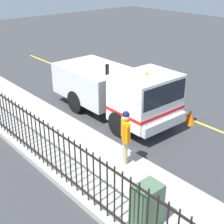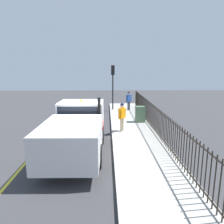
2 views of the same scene
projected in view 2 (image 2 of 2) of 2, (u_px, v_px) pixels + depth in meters
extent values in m
plane|color=#38383A|center=(81.00, 151.00, 10.17)|extent=(56.96, 56.96, 0.00)
cube|color=#A3A099|center=(141.00, 149.00, 10.22)|extent=(2.76, 25.89, 0.17)
cube|color=yellow|center=(36.00, 151.00, 10.12)|extent=(0.12, 23.30, 0.01)
cube|color=white|center=(82.00, 118.00, 11.20)|extent=(2.30, 1.84, 1.72)
cube|color=black|center=(81.00, 111.00, 11.12)|extent=(2.12, 1.88, 0.76)
cube|color=silver|center=(72.00, 140.00, 8.25)|extent=(2.32, 3.43, 1.33)
cube|color=silver|center=(84.00, 126.00, 12.31)|extent=(2.16, 0.23, 0.36)
cube|color=red|center=(82.00, 124.00, 11.28)|extent=(2.32, 1.86, 0.12)
cylinder|color=black|center=(62.00, 135.00, 11.10)|extent=(0.31, 0.96, 0.96)
cylinder|color=black|center=(101.00, 135.00, 11.12)|extent=(0.31, 0.96, 0.96)
cylinder|color=black|center=(47.00, 156.00, 8.37)|extent=(0.31, 0.96, 0.96)
cylinder|color=black|center=(98.00, 156.00, 8.39)|extent=(0.31, 0.96, 0.96)
sphere|color=orange|center=(81.00, 101.00, 11.01)|extent=(0.12, 0.12, 0.12)
cylinder|color=black|center=(99.00, 119.00, 10.19)|extent=(0.14, 0.14, 2.07)
cube|color=orange|center=(122.00, 113.00, 12.55)|extent=(0.46, 0.52, 0.61)
sphere|color=beige|center=(122.00, 106.00, 12.47)|extent=(0.23, 0.23, 0.23)
sphere|color=#14193F|center=(122.00, 105.00, 12.45)|extent=(0.22, 0.22, 0.22)
cylinder|color=tan|center=(123.00, 124.00, 12.77)|extent=(0.12, 0.12, 0.82)
cylinder|color=tan|center=(121.00, 125.00, 12.63)|extent=(0.12, 0.12, 0.82)
cylinder|color=orange|center=(124.00, 113.00, 12.78)|extent=(0.09, 0.09, 0.58)
cylinder|color=orange|center=(120.00, 114.00, 12.34)|extent=(0.09, 0.09, 0.58)
cube|color=#264C99|center=(129.00, 98.00, 18.98)|extent=(0.51, 0.47, 0.60)
sphere|color=beige|center=(129.00, 94.00, 18.90)|extent=(0.22, 0.22, 0.22)
sphere|color=#14193F|center=(129.00, 93.00, 18.88)|extent=(0.21, 0.21, 0.21)
cylinder|color=#3F3F47|center=(129.00, 106.00, 19.18)|extent=(0.12, 0.12, 0.80)
cylinder|color=#3F3F47|center=(128.00, 106.00, 19.07)|extent=(0.12, 0.12, 0.80)
cylinder|color=#264C99|center=(131.00, 98.00, 19.16)|extent=(0.09, 0.09, 0.57)
cylinder|color=#264C99|center=(127.00, 99.00, 18.82)|extent=(0.09, 0.09, 0.57)
cylinder|color=black|center=(220.00, 188.00, 5.32)|extent=(0.04, 0.04, 1.56)
cylinder|color=black|center=(215.00, 182.00, 5.57)|extent=(0.04, 0.04, 1.56)
cylinder|color=black|center=(210.00, 178.00, 5.82)|extent=(0.04, 0.04, 1.56)
cylinder|color=black|center=(206.00, 173.00, 6.07)|extent=(0.04, 0.04, 1.56)
cylinder|color=black|center=(202.00, 169.00, 6.32)|extent=(0.04, 0.04, 1.56)
cylinder|color=black|center=(198.00, 165.00, 6.57)|extent=(0.04, 0.04, 1.56)
cylinder|color=black|center=(195.00, 161.00, 6.82)|extent=(0.04, 0.04, 1.56)
cylinder|color=black|center=(192.00, 158.00, 7.07)|extent=(0.04, 0.04, 1.56)
cylinder|color=black|center=(189.00, 155.00, 7.32)|extent=(0.04, 0.04, 1.56)
cylinder|color=black|center=(186.00, 152.00, 7.57)|extent=(0.04, 0.04, 1.56)
cylinder|color=black|center=(183.00, 150.00, 7.82)|extent=(0.04, 0.04, 1.56)
cylinder|color=black|center=(181.00, 147.00, 8.07)|extent=(0.04, 0.04, 1.56)
cylinder|color=black|center=(179.00, 145.00, 8.32)|extent=(0.04, 0.04, 1.56)
cylinder|color=black|center=(177.00, 142.00, 8.57)|extent=(0.04, 0.04, 1.56)
cylinder|color=black|center=(175.00, 140.00, 8.82)|extent=(0.04, 0.04, 1.56)
cylinder|color=black|center=(173.00, 138.00, 9.07)|extent=(0.04, 0.04, 1.56)
cylinder|color=black|center=(171.00, 136.00, 9.32)|extent=(0.04, 0.04, 1.56)
cylinder|color=black|center=(169.00, 135.00, 9.57)|extent=(0.04, 0.04, 1.56)
cylinder|color=black|center=(168.00, 133.00, 9.82)|extent=(0.04, 0.04, 1.56)
cylinder|color=black|center=(166.00, 131.00, 10.08)|extent=(0.04, 0.04, 1.56)
cylinder|color=black|center=(165.00, 130.00, 10.33)|extent=(0.04, 0.04, 1.56)
cylinder|color=black|center=(164.00, 128.00, 10.58)|extent=(0.04, 0.04, 1.56)
cylinder|color=black|center=(162.00, 127.00, 10.83)|extent=(0.04, 0.04, 1.56)
cylinder|color=black|center=(161.00, 126.00, 11.08)|extent=(0.04, 0.04, 1.56)
cylinder|color=black|center=(160.00, 124.00, 11.33)|extent=(0.04, 0.04, 1.56)
cylinder|color=black|center=(159.00, 123.00, 11.58)|extent=(0.04, 0.04, 1.56)
cylinder|color=black|center=(158.00, 122.00, 11.83)|extent=(0.04, 0.04, 1.56)
cylinder|color=black|center=(156.00, 121.00, 12.08)|extent=(0.04, 0.04, 1.56)
cylinder|color=black|center=(155.00, 120.00, 12.33)|extent=(0.04, 0.04, 1.56)
cylinder|color=black|center=(154.00, 119.00, 12.58)|extent=(0.04, 0.04, 1.56)
cylinder|color=black|center=(154.00, 118.00, 12.83)|extent=(0.04, 0.04, 1.56)
cylinder|color=black|center=(153.00, 117.00, 13.08)|extent=(0.04, 0.04, 1.56)
cylinder|color=black|center=(152.00, 116.00, 13.33)|extent=(0.04, 0.04, 1.56)
cylinder|color=black|center=(151.00, 115.00, 13.58)|extent=(0.04, 0.04, 1.56)
cylinder|color=black|center=(150.00, 114.00, 13.83)|extent=(0.04, 0.04, 1.56)
cylinder|color=black|center=(149.00, 113.00, 14.08)|extent=(0.04, 0.04, 1.56)
cylinder|color=black|center=(149.00, 113.00, 14.33)|extent=(0.04, 0.04, 1.56)
cylinder|color=black|center=(148.00, 112.00, 14.58)|extent=(0.04, 0.04, 1.56)
cylinder|color=black|center=(147.00, 111.00, 14.83)|extent=(0.04, 0.04, 1.56)
cylinder|color=black|center=(147.00, 110.00, 15.08)|extent=(0.04, 0.04, 1.56)
cylinder|color=black|center=(146.00, 110.00, 15.34)|extent=(0.04, 0.04, 1.56)
cylinder|color=black|center=(145.00, 109.00, 15.59)|extent=(0.04, 0.04, 1.56)
cylinder|color=black|center=(145.00, 108.00, 15.84)|extent=(0.04, 0.04, 1.56)
cylinder|color=black|center=(144.00, 108.00, 16.09)|extent=(0.04, 0.04, 1.56)
cylinder|color=black|center=(144.00, 107.00, 16.34)|extent=(0.04, 0.04, 1.56)
cylinder|color=black|center=(143.00, 107.00, 16.59)|extent=(0.04, 0.04, 1.56)
cylinder|color=black|center=(142.00, 106.00, 16.84)|extent=(0.04, 0.04, 1.56)
cylinder|color=black|center=(142.00, 105.00, 17.09)|extent=(0.04, 0.04, 1.56)
cylinder|color=black|center=(141.00, 105.00, 17.34)|extent=(0.04, 0.04, 1.56)
cylinder|color=black|center=(141.00, 104.00, 17.59)|extent=(0.04, 0.04, 1.56)
cylinder|color=black|center=(140.00, 104.00, 17.84)|extent=(0.04, 0.04, 1.56)
cylinder|color=black|center=(140.00, 103.00, 18.09)|extent=(0.04, 0.04, 1.56)
cylinder|color=black|center=(140.00, 103.00, 18.34)|extent=(0.04, 0.04, 1.56)
cylinder|color=black|center=(139.00, 102.00, 18.59)|extent=(0.04, 0.04, 1.56)
cylinder|color=black|center=(139.00, 102.00, 18.84)|extent=(0.04, 0.04, 1.56)
cylinder|color=black|center=(138.00, 102.00, 19.09)|extent=(0.04, 0.04, 1.56)
cylinder|color=black|center=(138.00, 101.00, 19.34)|extent=(0.04, 0.04, 1.56)
cylinder|color=black|center=(137.00, 101.00, 19.59)|extent=(0.04, 0.04, 1.56)
cylinder|color=black|center=(137.00, 100.00, 19.84)|extent=(0.04, 0.04, 1.56)
cylinder|color=black|center=(137.00, 100.00, 20.09)|extent=(0.04, 0.04, 1.56)
cylinder|color=black|center=(136.00, 99.00, 20.34)|extent=(0.04, 0.04, 1.56)
cylinder|color=black|center=(136.00, 99.00, 20.59)|extent=(0.04, 0.04, 1.56)
cylinder|color=black|center=(136.00, 99.00, 20.85)|extent=(0.04, 0.04, 1.56)
cube|color=black|center=(167.00, 118.00, 9.94)|extent=(0.04, 22.01, 0.04)
cube|color=black|center=(166.00, 143.00, 10.20)|extent=(0.04, 22.01, 0.04)
cylinder|color=black|center=(113.00, 88.00, 19.17)|extent=(0.12, 0.12, 3.99)
cube|color=black|center=(113.00, 70.00, 18.85)|extent=(0.32, 0.23, 0.85)
sphere|color=red|center=(113.00, 67.00, 18.80)|extent=(0.16, 0.16, 0.16)
sphere|color=yellow|center=(113.00, 70.00, 18.85)|extent=(0.16, 0.16, 0.16)
sphere|color=green|center=(113.00, 73.00, 18.90)|extent=(0.16, 0.16, 0.16)
cube|color=#4C6B4C|center=(140.00, 114.00, 14.92)|extent=(0.67, 0.50, 1.11)
cone|color=orange|center=(53.00, 132.00, 12.15)|extent=(0.42, 0.42, 0.60)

